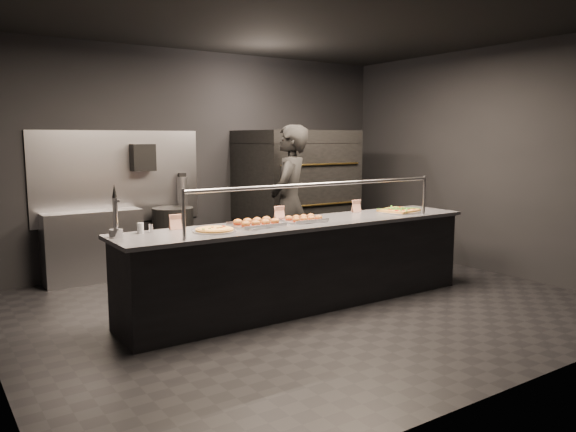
{
  "coord_description": "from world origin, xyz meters",
  "views": [
    {
      "loc": [
        -3.44,
        -4.8,
        1.8
      ],
      "look_at": [
        -0.07,
        0.2,
        0.96
      ],
      "focal_mm": 35.0,
      "sensor_mm": 36.0,
      "label": 1
    }
  ],
  "objects_px": {
    "fire_extinguisher": "(182,192)",
    "round_pizza": "(214,230)",
    "pizza_oven": "(295,196)",
    "worker": "(289,204)",
    "slider_tray_a": "(256,223)",
    "slider_tray_b": "(304,219)",
    "service_counter": "(304,264)",
    "prep_shelf": "(94,246)",
    "trash_bin": "(173,241)",
    "beer_tap": "(116,222)",
    "square_pizza": "(399,211)",
    "towel_dispenser": "(143,158)"
  },
  "relations": [
    {
      "from": "prep_shelf",
      "to": "trash_bin",
      "type": "xyz_separation_m",
      "value": [
        0.98,
        -0.21,
        -0.0
      ]
    },
    {
      "from": "slider_tray_b",
      "to": "pizza_oven",
      "type": "bearing_deg",
      "value": 57.62
    },
    {
      "from": "round_pizza",
      "to": "slider_tray_b",
      "type": "relative_size",
      "value": 0.86
    },
    {
      "from": "beer_tap",
      "to": "prep_shelf",
      "type": "bearing_deg",
      "value": 80.74
    },
    {
      "from": "round_pizza",
      "to": "beer_tap",
      "type": "bearing_deg",
      "value": 166.3
    },
    {
      "from": "prep_shelf",
      "to": "trash_bin",
      "type": "distance_m",
      "value": 1.0
    },
    {
      "from": "slider_tray_b",
      "to": "worker",
      "type": "xyz_separation_m",
      "value": [
        0.47,
        0.97,
        0.04
      ]
    },
    {
      "from": "fire_extinguisher",
      "to": "slider_tray_b",
      "type": "relative_size",
      "value": 1.04
    },
    {
      "from": "round_pizza",
      "to": "trash_bin",
      "type": "height_order",
      "value": "round_pizza"
    },
    {
      "from": "prep_shelf",
      "to": "pizza_oven",
      "type": "bearing_deg",
      "value": -8.54
    },
    {
      "from": "fire_extinguisher",
      "to": "worker",
      "type": "xyz_separation_m",
      "value": [
        0.82,
        -1.42,
        -0.08
      ]
    },
    {
      "from": "slider_tray_a",
      "to": "slider_tray_b",
      "type": "height_order",
      "value": "slider_tray_a"
    },
    {
      "from": "pizza_oven",
      "to": "prep_shelf",
      "type": "bearing_deg",
      "value": 171.46
    },
    {
      "from": "trash_bin",
      "to": "worker",
      "type": "xyz_separation_m",
      "value": [
        1.09,
        -1.13,
        0.54
      ]
    },
    {
      "from": "trash_bin",
      "to": "worker",
      "type": "distance_m",
      "value": 1.66
    },
    {
      "from": "fire_extinguisher",
      "to": "slider_tray_a",
      "type": "relative_size",
      "value": 0.88
    },
    {
      "from": "fire_extinguisher",
      "to": "round_pizza",
      "type": "distance_m",
      "value": 2.55
    },
    {
      "from": "pizza_oven",
      "to": "worker",
      "type": "relative_size",
      "value": 0.97
    },
    {
      "from": "slider_tray_a",
      "to": "slider_tray_b",
      "type": "distance_m",
      "value": 0.58
    },
    {
      "from": "towel_dispenser",
      "to": "fire_extinguisher",
      "type": "distance_m",
      "value": 0.74
    },
    {
      "from": "round_pizza",
      "to": "slider_tray_b",
      "type": "distance_m",
      "value": 1.08
    },
    {
      "from": "towel_dispenser",
      "to": "worker",
      "type": "xyz_separation_m",
      "value": [
        1.37,
        -1.41,
        -0.57
      ]
    },
    {
      "from": "towel_dispenser",
      "to": "slider_tray_b",
      "type": "distance_m",
      "value": 2.62
    },
    {
      "from": "service_counter",
      "to": "pizza_oven",
      "type": "xyz_separation_m",
      "value": [
        1.2,
        1.9,
        0.5
      ]
    },
    {
      "from": "round_pizza",
      "to": "worker",
      "type": "xyz_separation_m",
      "value": [
        1.55,
        1.02,
        0.05
      ]
    },
    {
      "from": "beer_tap",
      "to": "trash_bin",
      "type": "distance_m",
      "value": 2.43
    },
    {
      "from": "towel_dispenser",
      "to": "trash_bin",
      "type": "relative_size",
      "value": 0.39
    },
    {
      "from": "pizza_oven",
      "to": "slider_tray_b",
      "type": "bearing_deg",
      "value": -122.38
    },
    {
      "from": "prep_shelf",
      "to": "slider_tray_b",
      "type": "xyz_separation_m",
      "value": [
        1.6,
        -2.31,
        0.5
      ]
    },
    {
      "from": "prep_shelf",
      "to": "beer_tap",
      "type": "relative_size",
      "value": 2.5
    },
    {
      "from": "service_counter",
      "to": "round_pizza",
      "type": "bearing_deg",
      "value": -177.89
    },
    {
      "from": "pizza_oven",
      "to": "prep_shelf",
      "type": "xyz_separation_m",
      "value": [
        -2.8,
        0.42,
        -0.52
      ]
    },
    {
      "from": "beer_tap",
      "to": "slider_tray_a",
      "type": "bearing_deg",
      "value": -6.57
    },
    {
      "from": "fire_extinguisher",
      "to": "beer_tap",
      "type": "relative_size",
      "value": 1.05
    },
    {
      "from": "round_pizza",
      "to": "square_pizza",
      "type": "relative_size",
      "value": 0.8
    },
    {
      "from": "fire_extinguisher",
      "to": "prep_shelf",
      "type": "bearing_deg",
      "value": -176.34
    },
    {
      "from": "trash_bin",
      "to": "worker",
      "type": "relative_size",
      "value": 0.46
    },
    {
      "from": "towel_dispenser",
      "to": "fire_extinguisher",
      "type": "height_order",
      "value": "towel_dispenser"
    },
    {
      "from": "beer_tap",
      "to": "square_pizza",
      "type": "height_order",
      "value": "beer_tap"
    },
    {
      "from": "beer_tap",
      "to": "slider_tray_b",
      "type": "relative_size",
      "value": 0.99
    },
    {
      "from": "service_counter",
      "to": "square_pizza",
      "type": "xyz_separation_m",
      "value": [
        1.4,
        0.0,
        0.47
      ]
    },
    {
      "from": "beer_tap",
      "to": "round_pizza",
      "type": "relative_size",
      "value": 1.15
    },
    {
      "from": "beer_tap",
      "to": "slider_tray_a",
      "type": "distance_m",
      "value": 1.38
    },
    {
      "from": "towel_dispenser",
      "to": "square_pizza",
      "type": "xyz_separation_m",
      "value": [
        2.3,
        -2.39,
        -0.61
      ]
    },
    {
      "from": "prep_shelf",
      "to": "towel_dispenser",
      "type": "height_order",
      "value": "towel_dispenser"
    },
    {
      "from": "pizza_oven",
      "to": "prep_shelf",
      "type": "relative_size",
      "value": 1.59
    },
    {
      "from": "round_pizza",
      "to": "slider_tray_b",
      "type": "bearing_deg",
      "value": 2.52
    },
    {
      "from": "service_counter",
      "to": "trash_bin",
      "type": "xyz_separation_m",
      "value": [
        -0.62,
        2.11,
        -0.02
      ]
    },
    {
      "from": "fire_extinguisher",
      "to": "trash_bin",
      "type": "relative_size",
      "value": 0.56
    },
    {
      "from": "pizza_oven",
      "to": "towel_dispenser",
      "type": "distance_m",
      "value": 2.23
    }
  ]
}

